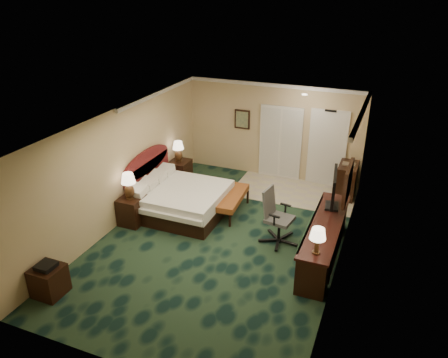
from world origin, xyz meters
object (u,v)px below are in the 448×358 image
at_px(bed_bench, 232,204).
at_px(desk, 324,241).
at_px(lamp_far, 178,151).
at_px(desk_chair, 280,217).
at_px(bed, 182,201).
at_px(tv, 334,190).
at_px(minibar, 347,180).
at_px(nightstand_far, 180,172).
at_px(lamp_near, 129,186).
at_px(side_table, 49,281).
at_px(nightstand_near, 132,210).

height_order(bed_bench, desk, desk).
bearing_deg(lamp_far, desk_chair, -29.23).
xyz_separation_m(bed, tv, (3.54, 0.12, 0.88)).
bearing_deg(minibar, bed_bench, -141.02).
distance_m(bed, bed_bench, 1.22).
bearing_deg(desk_chair, nightstand_far, 159.50).
bearing_deg(lamp_near, desk_chair, 8.67).
bearing_deg(lamp_far, minibar, 11.43).
bearing_deg(minibar, lamp_far, -168.57).
bearing_deg(desk_chair, side_table, -127.21).
bearing_deg(desk_chair, tv, 35.31).
height_order(desk, minibar, minibar).
bearing_deg(desk_chair, nightstand_near, -162.67).
relative_size(tv, minibar, 1.15).
bearing_deg(lamp_near, desk, 3.60).
relative_size(nightstand_near, nightstand_far, 1.01).
relative_size(bed, side_table, 3.64).
bearing_deg(desk_chair, minibar, 78.68).
distance_m(nightstand_far, tv, 4.70).
height_order(side_table, desk, desk).
bearing_deg(lamp_far, nightstand_near, -89.50).
xyz_separation_m(nightstand_near, side_table, (0.01, -2.75, -0.04)).
bearing_deg(bed_bench, nightstand_near, -150.12).
height_order(lamp_near, desk_chair, lamp_near).
bearing_deg(nightstand_far, tv, -18.01).
relative_size(bed_bench, minibar, 1.63).
relative_size(desk, desk_chair, 2.30).
relative_size(bed, lamp_near, 3.29).
height_order(nightstand_near, bed_bench, nightstand_near).
distance_m(nightstand_near, lamp_far, 2.48).
relative_size(lamp_far, desk, 0.21).
bearing_deg(side_table, nightstand_near, 90.20).
xyz_separation_m(desk, desk_chair, (-1.00, 0.24, 0.21)).
bearing_deg(desk_chair, lamp_far, 159.74).
distance_m(bed_bench, tv, 2.62).
xyz_separation_m(side_table, minibar, (4.42, 6.06, 0.16)).
relative_size(nightstand_far, lamp_far, 1.11).
xyz_separation_m(nightstand_near, nightstand_far, (-0.00, 2.42, -0.00)).
relative_size(bed, nightstand_far, 3.19).
bearing_deg(minibar, nightstand_near, -143.26).
xyz_separation_m(lamp_near, desk_chair, (3.41, 0.52, -0.36)).
xyz_separation_m(bed, lamp_near, (-0.86, -0.89, 0.64)).
bearing_deg(tv, minibar, 81.82).
distance_m(lamp_near, desk_chair, 3.47).
bearing_deg(desk, nightstand_far, 153.82).
bearing_deg(lamp_near, minibar, 36.83).
xyz_separation_m(lamp_far, tv, (4.41, -1.42, 0.28)).
relative_size(nightstand_far, tv, 0.63).
xyz_separation_m(nightstand_near, lamp_far, (-0.02, 2.41, 0.61)).
height_order(bed, lamp_far, lamp_far).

